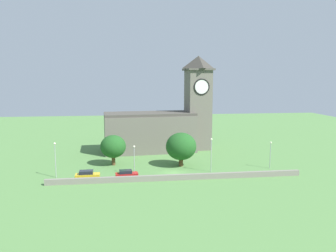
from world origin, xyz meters
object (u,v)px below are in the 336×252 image
Objects in this scene: streetlamp_east_mid at (270,150)px; tree_riverside_east at (113,147)px; church at (164,123)px; streetlamp_central at (211,150)px; car_red at (126,174)px; streetlamp_west_mid at (134,155)px; car_yellow at (87,175)px; streetlamp_west_end at (55,154)px; tree_by_tower at (181,146)px.

tree_riverside_east reaches higher than streetlamp_east_mid.
church is 24.61m from streetlamp_central.
streetlamp_central is (18.20, 2.35, 4.04)m from car_red.
streetlamp_east_mid is 35.88m from tree_riverside_east.
streetlamp_west_mid is (1.67, 2.33, 3.38)m from car_red.
church is at bearing 69.01° from streetlamp_west_mid.
car_yellow is 0.68× the size of tree_riverside_east.
church is at bearing 54.25° from car_yellow.
streetlamp_west_mid reaches higher than streetlamp_east_mid.
car_yellow reaches higher than car_red.
car_yellow is at bearing -125.75° from church.
streetlamp_west_end is 1.03× the size of tree_riverside_east.
tree_riverside_east is at bearing 168.09° from streetlamp_east_mid.
car_red is 0.64× the size of streetlamp_west_end.
church reaches higher than streetlamp_central.
streetlamp_west_mid is 0.80× the size of tree_by_tower.
church is 20.26m from tree_riverside_east.
car_yellow is 22.10m from tree_by_tower.
church is at bearing 134.27° from streetlamp_east_mid.
streetlamp_west_mid is 0.84× the size of streetlamp_central.
streetlamp_west_end reaches higher than streetlamp_east_mid.
car_yellow is 7.78m from car_red.
tree_by_tower is (1.96, -17.69, -3.03)m from church.
tree_by_tower is (-5.65, 5.55, -0.26)m from streetlamp_central.
tree_by_tower is (-19.59, 4.41, 0.49)m from streetlamp_east_mid.
streetlamp_west_end reaches higher than tree_riverside_east.
streetlamp_west_mid is at bearing -177.84° from streetlamp_east_mid.
streetlamp_west_end is 15.96m from streetlamp_west_mid.
streetlamp_central is at bearing -175.35° from streetlamp_east_mid.
streetlamp_central is at bearing -71.87° from church.
tree_riverside_east is (-21.16, 8.54, -0.49)m from streetlamp_central.
car_yellow is at bearing -19.51° from streetlamp_west_end.
car_yellow is 26.38m from streetlamp_central.
streetlamp_central is 0.95× the size of tree_by_tower.
tree_by_tower reaches higher than streetlamp_west_end.
car_red is (-10.59, -25.59, -6.81)m from church.
tree_by_tower is (15.52, -2.99, 0.24)m from tree_riverside_east.
streetlamp_central is (25.98, 2.28, 3.95)m from car_yellow.
church reaches higher than tree_riverside_east.
car_yellow is at bearing -175.12° from streetlamp_east_mid.
car_red is 0.76× the size of streetlamp_east_mid.
streetlamp_west_end is 1.17× the size of streetlamp_west_mid.
streetlamp_east_mid is (30.47, 1.15, -0.09)m from streetlamp_west_mid.
car_yellow is at bearing 179.47° from car_red.
streetlamp_west_mid is (15.95, -0.04, -0.60)m from streetlamp_west_end.
streetlamp_west_end reaches higher than streetlamp_west_mid.
car_yellow is 0.65× the size of streetlamp_central.
church is 4.89× the size of streetlamp_west_mid.
streetlamp_east_mid is at bearing 4.88° from car_yellow.
church is 28.52m from car_red.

